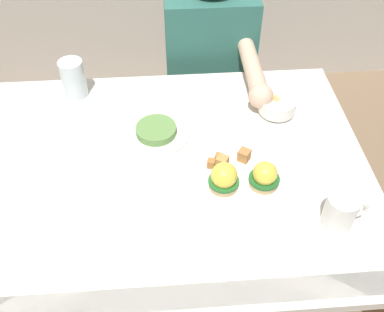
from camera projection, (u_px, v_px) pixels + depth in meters
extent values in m
plane|color=#7F664C|center=(170.00, 291.00, 1.80)|extent=(6.00, 6.00, 0.00)
cube|color=white|center=(161.00, 171.00, 1.28)|extent=(1.20, 0.90, 0.03)
cube|color=#3F7F51|center=(166.00, 298.00, 0.99)|extent=(1.20, 0.06, 0.00)
cube|color=#3F7F51|center=(158.00, 85.00, 1.55)|extent=(1.20, 0.06, 0.00)
cube|color=brown|center=(28.00, 167.00, 1.79)|extent=(0.06, 0.06, 0.71)
cube|color=brown|center=(294.00, 153.00, 1.85)|extent=(0.06, 0.06, 0.71)
cylinder|color=white|center=(243.00, 184.00, 1.21)|extent=(0.27, 0.27, 0.01)
cylinder|color=tan|center=(223.00, 184.00, 1.19)|extent=(0.08, 0.08, 0.02)
cylinder|color=#286B2D|center=(224.00, 181.00, 1.18)|extent=(0.08, 0.08, 0.01)
sphere|color=yellow|center=(224.00, 175.00, 1.17)|extent=(0.07, 0.07, 0.07)
cylinder|color=tan|center=(264.00, 182.00, 1.20)|extent=(0.08, 0.08, 0.02)
cylinder|color=#236028|center=(264.00, 179.00, 1.19)|extent=(0.08, 0.08, 0.01)
sphere|color=yellow|center=(265.00, 173.00, 1.17)|extent=(0.07, 0.07, 0.07)
cube|color=#AD7038|center=(219.00, 159.00, 1.25)|extent=(0.03, 0.03, 0.03)
cube|color=#AD7038|center=(211.00, 163.00, 1.24)|extent=(0.03, 0.03, 0.03)
cube|color=tan|center=(222.00, 162.00, 1.23)|extent=(0.04, 0.04, 0.04)
cube|color=#B77A42|center=(244.00, 155.00, 1.26)|extent=(0.04, 0.04, 0.04)
cylinder|color=white|center=(276.00, 111.00, 1.43)|extent=(0.10, 0.10, 0.01)
cylinder|color=white|center=(277.00, 105.00, 1.41)|extent=(0.12, 0.12, 0.04)
cube|color=#F4A85B|center=(275.00, 102.00, 1.41)|extent=(0.03, 0.03, 0.02)
cube|color=#F4DB66|center=(284.00, 110.00, 1.41)|extent=(0.04, 0.04, 0.03)
cube|color=#F4DB66|center=(274.00, 99.00, 1.41)|extent=(0.02, 0.02, 0.02)
cube|color=#F4A85B|center=(277.00, 105.00, 1.42)|extent=(0.03, 0.03, 0.02)
cylinder|color=white|center=(340.00, 211.00, 1.10)|extent=(0.08, 0.08, 0.09)
cylinder|color=black|center=(344.00, 200.00, 1.07)|extent=(0.07, 0.07, 0.01)
torus|color=white|center=(357.00, 209.00, 1.10)|extent=(0.06, 0.01, 0.06)
cube|color=silver|center=(199.00, 251.00, 1.07)|extent=(0.08, 0.11, 0.00)
cube|color=silver|center=(220.00, 274.00, 1.03)|extent=(0.04, 0.04, 0.00)
cylinder|color=silver|center=(73.00, 79.00, 1.46)|extent=(0.08, 0.08, 0.13)
cylinder|color=silver|center=(74.00, 83.00, 1.47)|extent=(0.07, 0.07, 0.09)
cylinder|color=white|center=(156.00, 134.00, 1.36)|extent=(0.20, 0.20, 0.01)
cylinder|color=#66934C|center=(156.00, 130.00, 1.34)|extent=(0.12, 0.12, 0.02)
cylinder|color=#33333D|center=(189.00, 158.00, 2.01)|extent=(0.11, 0.11, 0.45)
cylinder|color=#33333D|center=(228.00, 156.00, 2.02)|extent=(0.11, 0.11, 0.45)
cube|color=#2D665B|center=(209.00, 55.00, 1.75)|extent=(0.34, 0.20, 0.50)
cylinder|color=beige|center=(253.00, 69.00, 1.51)|extent=(0.06, 0.30, 0.06)
sphere|color=beige|center=(261.00, 96.00, 1.40)|extent=(0.08, 0.08, 0.08)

